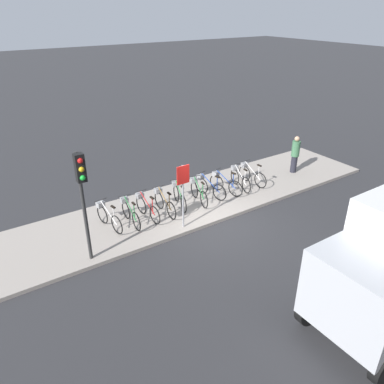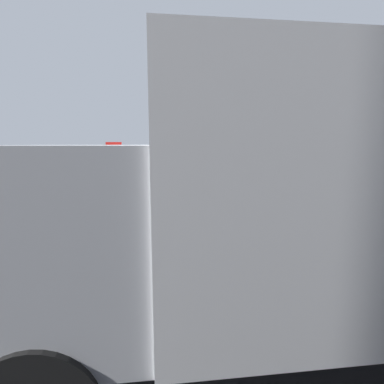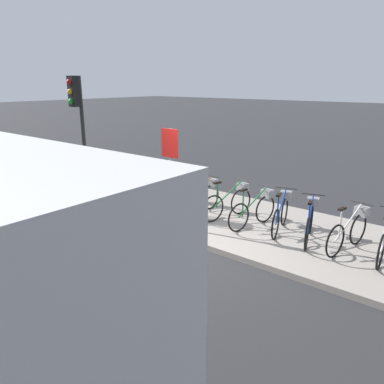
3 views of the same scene
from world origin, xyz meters
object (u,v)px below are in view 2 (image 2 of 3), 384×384
(parked_bicycle_0, at_px, (58,196))
(parked_bicycle_7, at_px, (200,194))
(parked_bicycle_3, at_px, (119,196))
(parked_bicycle_1, at_px, (79,197))
(parked_bicycle_5, at_px, (164,195))
(sign_post, at_px, (115,167))
(parked_bicycle_9, at_px, (239,193))
(parked_bicycle_6, at_px, (180,194))
(parked_bicycle_8, at_px, (222,193))
(parked_bicycle_4, at_px, (141,195))
(pedestrian, at_px, (305,181))
(truck, at_px, (275,201))
(parked_bicycle_2, at_px, (99,196))

(parked_bicycle_0, bearing_deg, parked_bicycle_7, -1.19)
(parked_bicycle_3, bearing_deg, parked_bicycle_0, 175.25)
(parked_bicycle_1, bearing_deg, parked_bicycle_5, 0.25)
(parked_bicycle_1, relative_size, parked_bicycle_5, 1.01)
(sign_post, bearing_deg, parked_bicycle_9, 17.96)
(parked_bicycle_6, distance_m, parked_bicycle_9, 2.08)
(parked_bicycle_8, bearing_deg, parked_bicycle_1, -179.11)
(parked_bicycle_3, height_order, parked_bicycle_7, same)
(parked_bicycle_4, xyz_separation_m, pedestrian, (5.70, -0.20, 0.42))
(parked_bicycle_5, height_order, parked_bicycle_7, same)
(truck, xyz_separation_m, sign_post, (-2.36, 5.88, -0.06))
(parked_bicycle_2, xyz_separation_m, parked_bicycle_3, (0.66, -0.04, 0.00))
(parked_bicycle_5, xyz_separation_m, parked_bicycle_9, (2.64, 0.09, 0.00))
(parked_bicycle_2, relative_size, pedestrian, 0.94)
(parked_bicycle_1, bearing_deg, truck, -62.50)
(parked_bicycle_6, height_order, parked_bicycle_8, same)
(parked_bicycle_2, relative_size, parked_bicycle_9, 1.00)
(parked_bicycle_1, distance_m, pedestrian, 7.71)
(parked_bicycle_3, relative_size, truck, 0.31)
(parked_bicycle_0, height_order, parked_bicycle_2, same)
(parked_bicycle_4, height_order, parked_bicycle_7, same)
(sign_post, bearing_deg, parked_bicycle_7, 25.54)
(parked_bicycle_1, relative_size, parked_bicycle_9, 1.00)
(parked_bicycle_5, relative_size, parked_bicycle_7, 1.02)
(parked_bicycle_0, xyz_separation_m, truck, (4.39, -7.24, 1.12))
(parked_bicycle_2, distance_m, sign_post, 1.77)
(parked_bicycle_4, distance_m, parked_bicycle_8, 2.76)
(parked_bicycle_1, height_order, pedestrian, pedestrian)
(parked_bicycle_0, height_order, parked_bicycle_8, same)
(sign_post, bearing_deg, parked_bicycle_3, 92.30)
(parked_bicycle_3, xyz_separation_m, parked_bicycle_8, (3.47, 0.09, 0.00))
(parked_bicycle_3, distance_m, parked_bicycle_8, 3.47)
(parked_bicycle_2, bearing_deg, parked_bicycle_4, 4.72)
(parked_bicycle_8, xyz_separation_m, truck, (-1.07, -7.16, 1.12))
(parked_bicycle_3, height_order, parked_bicycle_9, same)
(parked_bicycle_2, bearing_deg, truck, -66.68)
(parked_bicycle_7, distance_m, parked_bicycle_8, 0.78)
(truck, xyz_separation_m, pedestrian, (4.01, 7.02, -0.70))
(sign_post, bearing_deg, pedestrian, 10.21)
(parked_bicycle_3, relative_size, parked_bicycle_9, 1.00)
(parked_bicycle_5, xyz_separation_m, pedestrian, (4.96, -0.07, 0.42))
(parked_bicycle_3, height_order, sign_post, sign_post)
(parked_bicycle_2, distance_m, parked_bicycle_7, 3.35)
(parked_bicycle_7, bearing_deg, parked_bicycle_6, 172.50)
(parked_bicycle_9, bearing_deg, parked_bicycle_2, -179.01)
(parked_bicycle_6, distance_m, sign_post, 2.62)
(parked_bicycle_9, bearing_deg, parked_bicycle_4, 179.48)
(parked_bicycle_0, distance_m, parked_bicycle_5, 3.45)
(parked_bicycle_3, bearing_deg, parked_bicycle_4, 11.88)
(parked_bicycle_5, height_order, parked_bicycle_8, same)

